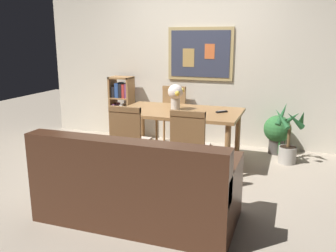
% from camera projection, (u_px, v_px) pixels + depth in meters
% --- Properties ---
extents(ground_plane, '(12.00, 12.00, 0.00)m').
position_uv_depth(ground_plane, '(163.00, 174.00, 4.49)').
color(ground_plane, tan).
extents(wall_back_with_painting, '(5.20, 0.14, 2.60)m').
position_uv_depth(wall_back_with_painting, '(198.00, 61.00, 5.65)').
color(wall_back_with_painting, beige).
rests_on(wall_back_with_painting, ground_plane).
extents(dining_table, '(1.60, 0.95, 0.72)m').
position_uv_depth(dining_table, '(180.00, 117.00, 4.76)').
color(dining_table, '#9E7042').
rests_on(dining_table, ground_plane).
extents(dining_chair_near_right, '(0.40, 0.41, 0.91)m').
position_uv_depth(dining_chair_near_right, '(190.00, 143.00, 3.93)').
color(dining_chair_near_right, '#9E7042').
rests_on(dining_chair_near_right, ground_plane).
extents(dining_chair_far_left, '(0.40, 0.41, 0.91)m').
position_uv_depth(dining_chair_far_left, '(172.00, 111.00, 5.68)').
color(dining_chair_far_left, '#9E7042').
rests_on(dining_chair_far_left, ground_plane).
extents(dining_chair_near_left, '(0.40, 0.41, 0.91)m').
position_uv_depth(dining_chair_near_left, '(129.00, 137.00, 4.16)').
color(dining_chair_near_left, '#9E7042').
rests_on(dining_chair_near_left, ground_plane).
extents(leather_couch, '(1.80, 0.84, 0.84)m').
position_uv_depth(leather_couch, '(136.00, 188.00, 3.29)').
color(leather_couch, '#472819').
rests_on(leather_couch, ground_plane).
extents(bookshelf, '(0.36, 0.28, 1.04)m').
position_uv_depth(bookshelf, '(122.00, 109.00, 5.97)').
color(bookshelf, '#9E7042').
rests_on(bookshelf, ground_plane).
extents(potted_ivy, '(0.39, 0.39, 0.61)m').
position_uv_depth(potted_ivy, '(277.00, 132.00, 5.21)').
color(potted_ivy, '#4C4742').
rests_on(potted_ivy, ground_plane).
extents(potted_palm, '(0.44, 0.43, 0.82)m').
position_uv_depth(potted_palm, '(289.00, 139.00, 4.80)').
color(potted_palm, '#B2ADA3').
rests_on(potted_palm, ground_plane).
extents(flower_vase, '(0.21, 0.21, 0.34)m').
position_uv_depth(flower_vase, '(176.00, 94.00, 4.73)').
color(flower_vase, beige).
rests_on(flower_vase, dining_table).
extents(tv_remote, '(0.14, 0.14, 0.02)m').
position_uv_depth(tv_remote, '(222.00, 112.00, 4.61)').
color(tv_remote, black).
rests_on(tv_remote, dining_table).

